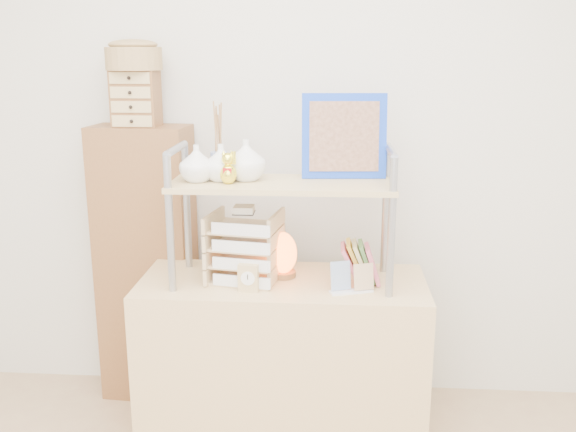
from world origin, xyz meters
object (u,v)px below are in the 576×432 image
at_px(desk, 283,362).
at_px(salt_lamp, 283,254).
at_px(cabinet, 147,265).
at_px(letter_tray, 245,251).

height_order(desk, salt_lamp, salt_lamp).
bearing_deg(cabinet, salt_lamp, -20.74).
bearing_deg(letter_tray, desk, 1.64).
distance_m(cabinet, salt_lamp, 0.78).
bearing_deg(letter_tray, salt_lamp, 18.80).
relative_size(desk, cabinet, 0.89).
distance_m(cabinet, letter_tray, 0.68).
bearing_deg(desk, cabinet, 151.81).
bearing_deg(cabinet, letter_tray, -30.76).
relative_size(desk, letter_tray, 3.74).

